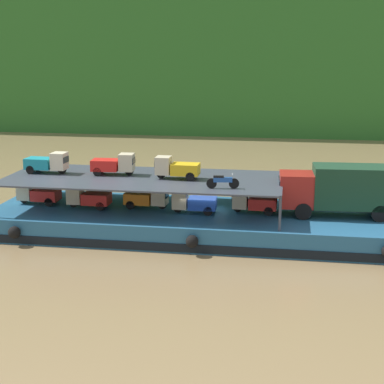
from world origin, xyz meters
name	(u,v)px	position (x,y,z in m)	size (l,w,h in m)	color
ground_plane	(203,234)	(0.00, 0.00, 0.00)	(400.00, 400.00, 0.00)	olive
cargo_barge	(203,223)	(0.00, -0.03, 0.75)	(26.62, 8.48, 1.50)	#23567A
covered_lorry	(340,189)	(8.33, 0.20, 3.19)	(7.93, 2.59, 3.10)	maroon
cargo_rack	(143,179)	(-3.80, 0.00, 3.43)	(17.42, 7.10, 2.00)	#383D47
mini_truck_lower_stern	(38,193)	(-10.92, 0.06, 2.19)	(2.75, 1.22, 1.38)	red
mini_truck_lower_aft	(88,197)	(-7.34, -0.41, 2.19)	(2.75, 1.22, 1.38)	red
mini_truck_lower_mid	(147,197)	(-3.60, 0.15, 2.19)	(2.79, 1.29, 1.38)	orange
mini_truck_lower_fore	(194,202)	(-0.51, -0.50, 2.19)	(2.76, 1.24, 1.38)	#1E47B7
mini_truck_lower_bow	(254,202)	(3.16, 0.14, 2.19)	(2.78, 1.27, 1.38)	red
mini_truck_upper_stern	(47,163)	(-10.30, 0.43, 4.19)	(2.77, 1.26, 1.38)	teal
mini_truck_upper_mid	(114,164)	(-5.87, 0.62, 4.19)	(2.79, 1.29, 1.38)	red
mini_truck_upper_fore	(177,168)	(-1.67, 0.04, 4.19)	(2.76, 1.23, 1.38)	gold
motorcycle_upper_port	(222,181)	(1.45, -2.13, 3.93)	(1.90, 0.55, 0.87)	black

